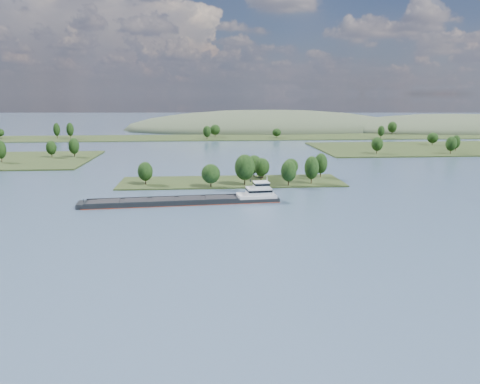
{
  "coord_description": "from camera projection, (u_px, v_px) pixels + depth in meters",
  "views": [
    {
      "loc": [
        -12.76,
        -27.77,
        39.26
      ],
      "look_at": [
        -0.09,
        130.0,
        6.0
      ],
      "focal_mm": 35.0,
      "sensor_mm": 36.0,
      "label": 1
    }
  ],
  "objects": [
    {
      "name": "back_shoreline",
      "position": [
        225.0,
        137.0,
        426.59
      ],
      "size": [
        900.0,
        60.0,
        15.36
      ],
      "color": "#243216",
      "rests_on": "ground"
    },
    {
      "name": "hill_west",
      "position": [
        267.0,
        129.0,
        528.61
      ],
      "size": [
        320.0,
        160.0,
        44.0
      ],
      "primitive_type": "ellipsoid",
      "color": "#3B4731",
      "rests_on": "ground"
    },
    {
      "name": "ground",
      "position": [
        243.0,
        216.0,
        153.22
      ],
      "size": [
        1800.0,
        1800.0,
        0.0
      ],
      "primitive_type": "plane",
      "color": "#3B4F66",
      "rests_on": "ground"
    },
    {
      "name": "tree_island",
      "position": [
        246.0,
        174.0,
        210.04
      ],
      "size": [
        100.0,
        32.02,
        14.51
      ],
      "color": "#243216",
      "rests_on": "ground"
    },
    {
      "name": "hill_east",
      "position": [
        450.0,
        130.0,
        515.01
      ],
      "size": [
        260.0,
        140.0,
        36.0
      ],
      "primitive_type": "ellipsoid",
      "color": "#3B4731",
      "rests_on": "ground"
    },
    {
      "name": "cargo_barge",
      "position": [
        195.0,
        200.0,
        171.63
      ],
      "size": [
        73.08,
        15.01,
        9.82
      ],
      "color": "black",
      "rests_on": "ground"
    }
  ]
}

